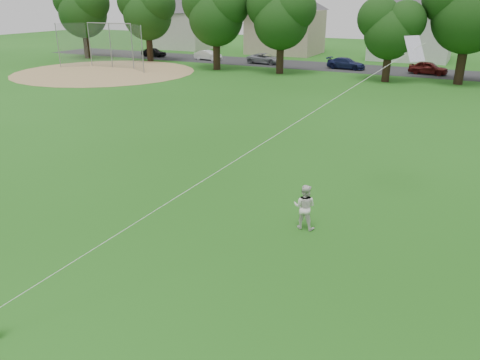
% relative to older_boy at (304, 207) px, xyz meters
% --- Properties ---
extents(ground, '(160.00, 160.00, 0.00)m').
position_rel_older_boy_xyz_m(ground, '(-3.50, -4.34, -0.76)').
color(ground, '#1C5212').
rests_on(ground, ground).
extents(street, '(90.00, 7.00, 0.01)m').
position_rel_older_boy_xyz_m(street, '(-3.50, 37.66, -0.75)').
color(street, '#2D2D30').
rests_on(street, ground).
extents(dirt_infield, '(18.00, 18.00, 0.02)m').
position_rel_older_boy_xyz_m(dirt_infield, '(-29.50, 23.66, -0.75)').
color(dirt_infield, '#9E7F51').
rests_on(dirt_infield, ground).
extents(older_boy, '(0.77, 0.61, 1.51)m').
position_rel_older_boy_xyz_m(older_boy, '(0.00, 0.00, 0.00)').
color(older_boy, silver).
rests_on(older_boy, ground).
extents(kite, '(3.72, 6.55, 14.59)m').
position_rel_older_boy_xyz_m(kite, '(-1.03, -2.08, 2.29)').
color(kite, white).
rests_on(kite, ground).
extents(baseball_backstop, '(10.35, 2.60, 4.54)m').
position_rel_older_boy_xyz_m(baseball_backstop, '(-31.01, 26.06, 1.52)').
color(baseball_backstop, gray).
rests_on(baseball_backstop, ground).
extents(tree_row, '(82.63, 8.18, 10.71)m').
position_rel_older_boy_xyz_m(tree_row, '(-0.03, 31.49, 5.45)').
color(tree_row, black).
rests_on(tree_row, ground).
extents(parked_cars, '(63.55, 2.32, 1.26)m').
position_rel_older_boy_xyz_m(parked_cars, '(-0.68, 36.66, -0.16)').
color(parked_cars, black).
rests_on(parked_cars, ground).
extents(house_row, '(76.86, 14.15, 10.20)m').
position_rel_older_boy_xyz_m(house_row, '(-1.37, 47.66, 4.28)').
color(house_row, beige).
rests_on(house_row, ground).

